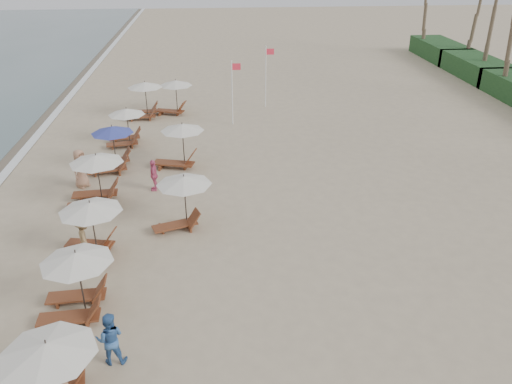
{
  "coord_description": "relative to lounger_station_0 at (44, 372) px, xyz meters",
  "views": [
    {
      "loc": [
        -0.74,
        -12.36,
        10.67
      ],
      "look_at": [
        1.0,
        6.43,
        1.3
      ],
      "focal_mm": 35.97,
      "sensor_mm": 36.0,
      "label": 1
    }
  ],
  "objects": [
    {
      "name": "ground",
      "position": [
        5.05,
        2.66,
        -1.15
      ],
      "size": [
        160.0,
        160.0,
        0.0
      ],
      "primitive_type": "plane",
      "color": "tan",
      "rests_on": "ground"
    },
    {
      "name": "lounger_station_0",
      "position": [
        0.0,
        0.0,
        0.0
      ],
      "size": [
        2.59,
        2.39,
        2.07
      ],
      "color": "brown",
      "rests_on": "ground"
    },
    {
      "name": "lounger_station_1",
      "position": [
        -0.1,
        3.65,
        0.0
      ],
      "size": [
        2.51,
        2.23,
        2.25
      ],
      "color": "brown",
      "rests_on": "ground"
    },
    {
      "name": "lounger_station_2",
      "position": [
        -0.29,
        6.87,
        0.06
      ],
      "size": [
        2.52,
        2.28,
        2.27
      ],
      "color": "brown",
      "rests_on": "ground"
    },
    {
      "name": "lounger_station_3",
      "position": [
        -0.89,
        11.12,
        0.02
      ],
      "size": [
        2.66,
        2.32,
        2.36
      ],
      "color": "brown",
      "rests_on": "ground"
    },
    {
      "name": "lounger_station_4",
      "position": [
        -0.83,
        14.97,
        -0.05
      ],
      "size": [
        2.55,
        2.24,
        2.33
      ],
      "color": "brown",
      "rests_on": "ground"
    },
    {
      "name": "lounger_station_5",
      "position": [
        -0.57,
        18.56,
        -0.05
      ],
      "size": [
        2.38,
        2.07,
        2.13
      ],
      "color": "brown",
      "rests_on": "ground"
    },
    {
      "name": "lounger_station_6",
      "position": [
        -0.05,
        23.47,
        0.04
      ],
      "size": [
        2.57,
        2.26,
        2.37
      ],
      "color": "brown",
      "rests_on": "ground"
    },
    {
      "name": "inland_station_0",
      "position": [
        2.99,
        8.76,
        0.31
      ],
      "size": [
        2.6,
        2.24,
        2.22
      ],
      "color": "brown",
      "rests_on": "ground"
    },
    {
      "name": "inland_station_1",
      "position": [
        2.61,
        15.09,
        0.16
      ],
      "size": [
        2.83,
        2.24,
        2.22
      ],
      "color": "brown",
      "rests_on": "ground"
    },
    {
      "name": "inland_station_2",
      "position": [
        1.89,
        24.15,
        0.24
      ],
      "size": [
        2.71,
        2.24,
        2.22
      ],
      "color": "brown",
      "rests_on": "ground"
    },
    {
      "name": "beachgoer_mid_a",
      "position": [
        1.31,
        1.42,
        -0.33
      ],
      "size": [
        0.8,
        0.63,
        1.64
      ],
      "primitive_type": "imported",
      "rotation": [
        0.0,
        0.0,
        3.16
      ],
      "color": "#34609D",
      "rests_on": "ground"
    },
    {
      "name": "beachgoer_mid_b",
      "position": [
        -0.52,
        7.06,
        -0.4
      ],
      "size": [
        0.9,
        1.1,
        1.48
      ],
      "primitive_type": "imported",
      "rotation": [
        0.0,
        0.0,
        2.0
      ],
      "color": "olive",
      "rests_on": "ground"
    },
    {
      "name": "beachgoer_far_a",
      "position": [
        1.57,
        12.39,
        -0.38
      ],
      "size": [
        0.39,
        0.9,
        1.52
      ],
      "primitive_type": "imported",
      "rotation": [
        0.0,
        0.0,
        4.73
      ],
      "color": "#D4557D",
      "rests_on": "ground"
    },
    {
      "name": "beachgoer_far_b",
      "position": [
        -1.87,
        13.05,
        -0.2
      ],
      "size": [
        1.01,
        1.1,
        1.89
      ],
      "primitive_type": "imported",
      "rotation": [
        0.0,
        0.0,
        0.98
      ],
      "color": "#A9785B",
      "rests_on": "ground"
    },
    {
      "name": "flag_pole_near",
      "position": [
        5.75,
        21.55,
        1.12
      ],
      "size": [
        0.6,
        0.08,
        4.06
      ],
      "color": "silver",
      "rests_on": "ground"
    },
    {
      "name": "flag_pole_far",
      "position": [
        8.24,
        25.13,
        1.2
      ],
      "size": [
        0.6,
        0.08,
        4.22
      ],
      "color": "silver",
      "rests_on": "ground"
    }
  ]
}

